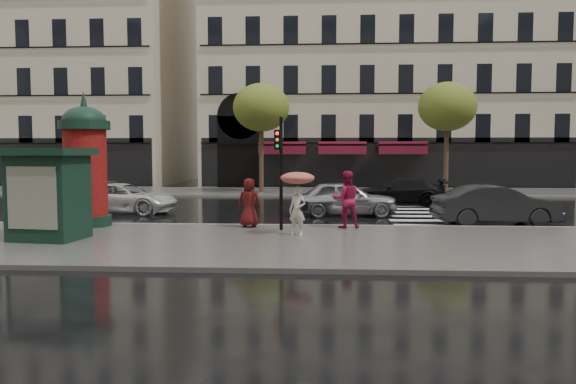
# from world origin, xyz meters

# --- Properties ---
(ground) EXTENTS (160.00, 160.00, 0.00)m
(ground) POSITION_xyz_m (0.00, 0.00, 0.00)
(ground) COLOR black
(ground) RESTS_ON ground
(near_sidewalk) EXTENTS (90.00, 7.00, 0.12)m
(near_sidewalk) POSITION_xyz_m (0.00, -0.50, 0.06)
(near_sidewalk) COLOR #474744
(near_sidewalk) RESTS_ON ground
(far_sidewalk) EXTENTS (90.00, 6.00, 0.12)m
(far_sidewalk) POSITION_xyz_m (0.00, 19.00, 0.06)
(far_sidewalk) COLOR #474744
(far_sidewalk) RESTS_ON ground
(near_kerb) EXTENTS (90.00, 0.25, 0.14)m
(near_kerb) POSITION_xyz_m (0.00, 3.00, 0.07)
(near_kerb) COLOR slate
(near_kerb) RESTS_ON ground
(far_kerb) EXTENTS (90.00, 0.25, 0.14)m
(far_kerb) POSITION_xyz_m (0.00, 16.00, 0.07)
(far_kerb) COLOR slate
(far_kerb) RESTS_ON ground
(zebra_crossing) EXTENTS (3.60, 11.75, 0.01)m
(zebra_crossing) POSITION_xyz_m (6.00, 9.60, 0.01)
(zebra_crossing) COLOR silver
(zebra_crossing) RESTS_ON ground
(bldg_far_corner) EXTENTS (26.00, 14.00, 22.90)m
(bldg_far_corner) POSITION_xyz_m (6.00, 30.00, 11.31)
(bldg_far_corner) COLOR #B7A88C
(bldg_far_corner) RESTS_ON ground
(bldg_far_left) EXTENTS (24.00, 14.00, 22.90)m
(bldg_far_left) POSITION_xyz_m (-22.00, 30.00, 11.31)
(bldg_far_left) COLOR #B7A88C
(bldg_far_left) RESTS_ON ground
(tree_far_left) EXTENTS (3.40, 3.40, 6.64)m
(tree_far_left) POSITION_xyz_m (-2.00, 18.00, 5.17)
(tree_far_left) COLOR #38281C
(tree_far_left) RESTS_ON ground
(tree_far_right) EXTENTS (3.40, 3.40, 6.64)m
(tree_far_right) POSITION_xyz_m (9.00, 18.00, 5.17)
(tree_far_right) COLOR #38281C
(tree_far_right) RESTS_ON ground
(woman_umbrella) EXTENTS (1.01, 1.01, 1.94)m
(woman_umbrella) POSITION_xyz_m (0.93, 0.71, 1.40)
(woman_umbrella) COLOR beige
(woman_umbrella) RESTS_ON near_sidewalk
(woman_red) EXTENTS (1.01, 0.85, 1.85)m
(woman_red) POSITION_xyz_m (2.43, 2.40, 1.04)
(woman_red) COLOR maroon
(woman_red) RESTS_ON near_sidewalk
(man_burgundy) EXTENTS (0.79, 0.53, 1.61)m
(man_burgundy) POSITION_xyz_m (-0.72, 2.40, 0.92)
(man_burgundy) COLOR #511010
(man_burgundy) RESTS_ON near_sidewalk
(morris_column) EXTENTS (1.66, 1.66, 4.46)m
(morris_column) POSITION_xyz_m (-6.18, 2.40, 2.25)
(morris_column) COLOR black
(morris_column) RESTS_ON near_sidewalk
(traffic_light) EXTENTS (0.26, 0.35, 3.54)m
(traffic_light) POSITION_xyz_m (0.34, 1.74, 2.27)
(traffic_light) COLOR black
(traffic_light) RESTS_ON near_sidewalk
(newsstand) EXTENTS (2.34, 2.05, 2.57)m
(newsstand) POSITION_xyz_m (-6.01, -0.50, 1.44)
(newsstand) COLOR black
(newsstand) RESTS_ON near_sidewalk
(car_silver) EXTENTS (4.25, 1.93, 1.41)m
(car_silver) POSITION_xyz_m (2.58, 6.73, 0.71)
(car_silver) COLOR #9E9EA3
(car_silver) RESTS_ON ground
(car_darkgrey) EXTENTS (4.44, 2.01, 1.41)m
(car_darkgrey) POSITION_xyz_m (7.74, 4.20, 0.71)
(car_darkgrey) COLOR black
(car_darkgrey) RESTS_ON ground
(car_white) EXTENTS (4.68, 2.49, 1.25)m
(car_white) POSITION_xyz_m (-6.63, 7.18, 0.63)
(car_white) COLOR silver
(car_white) RESTS_ON ground
(car_black) EXTENTS (4.56, 2.16, 1.28)m
(car_black) POSITION_xyz_m (5.40, 11.59, 0.64)
(car_black) COLOR black
(car_black) RESTS_ON ground
(car_far_silver) EXTENTS (4.03, 2.01, 1.32)m
(car_far_silver) POSITION_xyz_m (-11.82, 14.92, 0.66)
(car_far_silver) COLOR #A2A2A6
(car_far_silver) RESTS_ON ground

